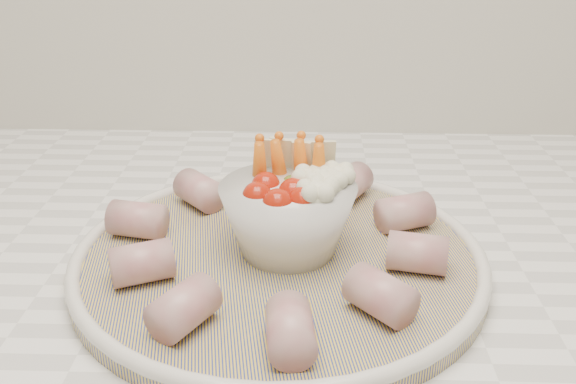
{
  "coord_description": "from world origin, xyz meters",
  "views": [
    {
      "loc": [
        -0.07,
        0.93,
        1.2
      ],
      "look_at": [
        -0.09,
        1.4,
        0.99
      ],
      "focal_mm": 40.0,
      "sensor_mm": 36.0,
      "label": 1
    }
  ],
  "objects": [
    {
      "name": "veggie_bowl",
      "position": [
        -0.08,
        1.4,
        0.97
      ],
      "size": [
        0.11,
        0.11,
        0.09
      ],
      "color": "silver",
      "rests_on": "serving_platter"
    },
    {
      "name": "serving_platter",
      "position": [
        -0.09,
        1.4,
        0.93
      ],
      "size": [
        0.39,
        0.39,
        0.02
      ],
      "color": "navy",
      "rests_on": "kitchen_counter"
    },
    {
      "name": "cured_meat_rolls",
      "position": [
        -0.09,
        1.4,
        0.95
      ],
      "size": [
        0.29,
        0.29,
        0.03
      ],
      "color": "#A34A52",
      "rests_on": "serving_platter"
    }
  ]
}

